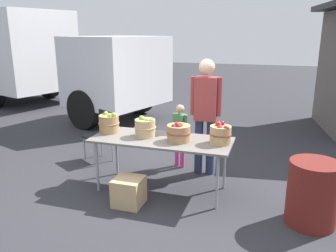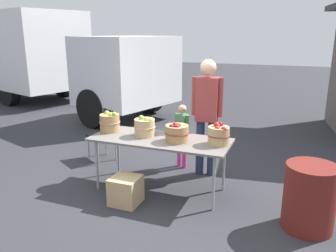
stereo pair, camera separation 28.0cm
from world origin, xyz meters
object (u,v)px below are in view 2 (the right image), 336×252
Objects in this scene: folding_chair at (105,131)px; apple_basket_red_1 at (219,135)px; child_customer at (182,131)px; apple_basket_green_1 at (145,127)px; trash_barrel at (309,197)px; box_truck at (43,54)px; vendor_adult at (207,109)px; produce_crate at (126,190)px; market_table at (160,142)px; apple_basket_green_0 at (110,122)px; apple_basket_red_0 at (177,133)px.

apple_basket_red_1 is at bearing 11.10° from folding_chair.
child_customer is 1.21× the size of folding_chair.
apple_basket_green_1 is 2.25m from trash_barrel.
box_truck is 9.00m from trash_barrel.
apple_basket_green_1 is at bearing 41.38° from vendor_adult.
produce_crate is (-0.71, -1.29, -0.86)m from vendor_adult.
apple_basket_green_1 reaches higher than market_table.
folding_chair is at bearing 150.05° from market_table.
apple_basket_red_1 is 1.28m from trash_barrel.
folding_chair is 2.39× the size of produce_crate.
apple_basket_green_0 is 0.56m from apple_basket_green_1.
market_table is 5.28× the size of produce_crate.
apple_basket_red_0 is at bearing -19.14° from box_truck.
box_truck is 10.57× the size of trash_barrel.
market_table is 1.57m from folding_chair.
apple_basket_green_0 is 2.80m from trash_barrel.
box_truck reaches higher than market_table.
box_truck is at bearing 146.08° from apple_basket_red_1.
apple_basket_red_0 reaches higher than trash_barrel.
child_customer is (0.26, 0.85, -0.27)m from apple_basket_green_1.
child_customer reaches higher than apple_basket_green_1.
produce_crate is (-0.27, -1.43, -0.43)m from child_customer.
child_customer is 1.37m from folding_chair.
child_customer is at bearing -14.04° from box_truck.
apple_basket_green_0 is 6.54m from box_truck.
apple_basket_red_1 is 1.39m from produce_crate.
apple_basket_red_1 is 2.29m from folding_chair.
apple_basket_red_1 is at bearing -16.35° from box_truck.
market_table is 0.79m from produce_crate.
vendor_adult is 1.70× the size of child_customer.
folding_chair reaches higher than trash_barrel.
box_truck reaches higher than apple_basket_red_0.
vendor_adult is at bearing 144.26° from trash_barrel.
apple_basket_green_0 reaches higher than trash_barrel.
child_customer is at bearing 72.99° from apple_basket_green_1.
folding_chair is (-2.14, 0.73, -0.37)m from apple_basket_red_1.
folding_chair is at bearing 25.06° from child_customer.
market_table is 6.21× the size of apple_basket_green_0.
apple_basket_red_0 reaches higher than market_table.
child_customer reaches higher than folding_chair.
apple_basket_green_1 is at bearing -21.13° from box_truck.
box_truck is 7.44m from produce_crate.
trash_barrel is (3.26, -1.08, -0.13)m from folding_chair.
folding_chair is (-1.79, 0.02, -0.53)m from vendor_adult.
market_table is 2.21× the size of folding_chair.
apple_basket_green_1 is 0.04× the size of box_truck.
folding_chair is at bearing 127.08° from apple_basket_green_0.
child_customer is 2.26m from trash_barrel.
apple_basket_red_1 is 1.19m from child_customer.
apple_basket_red_1 is 0.04× the size of box_truck.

